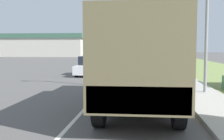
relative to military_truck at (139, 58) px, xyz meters
The scene contains 10 objects.
ground_plane 27.22m from the military_truck, 93.90° to the left, with size 180.00×180.00×0.00m, color #565451.
lane_centre_stripe 27.22m from the military_truck, 93.90° to the left, with size 0.12×120.00×0.00m.
sidewalk_right 27.28m from the military_truck, 84.41° to the left, with size 1.80×120.00×0.12m.
grass_strip_right 28.06m from the military_truck, 75.41° to the left, with size 7.00×120.00×0.02m.
military_truck is the anchor object (origin of this frame).
car_nearest_ahead 12.10m from the military_truck, 108.01° to the left, with size 1.81×4.41×1.44m.
car_second_ahead 19.13m from the military_truck, 100.13° to the left, with size 1.93×4.00×1.65m.
car_third_ahead 33.65m from the military_truck, 89.40° to the left, with size 1.84×4.89×1.35m.
car_fourth_ahead 42.66m from the military_truck, 90.01° to the left, with size 1.81×4.53×1.71m.
building_distant 60.25m from the military_truck, 111.95° to the left, with size 19.87×11.48×5.21m.
Camera 1 is at (1.89, 3.29, 2.10)m, focal length 45.00 mm.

